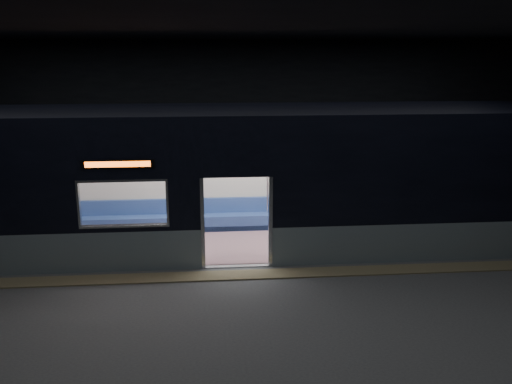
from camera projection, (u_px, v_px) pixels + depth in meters
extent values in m
cube|color=#47494C|center=(240.00, 287.00, 11.03)|extent=(24.00, 14.00, 0.01)
cube|color=black|center=(238.00, 32.00, 9.77)|extent=(24.00, 14.00, 0.04)
cube|color=black|center=(226.00, 121.00, 17.13)|extent=(24.00, 0.04, 5.00)
cube|color=black|center=(297.00, 377.00, 3.67)|extent=(24.00, 0.04, 5.00)
cube|color=#8C7F59|center=(238.00, 275.00, 11.55)|extent=(22.80, 0.50, 0.03)
cube|color=gray|center=(10.00, 254.00, 11.53)|extent=(8.30, 0.12, 0.90)
cube|color=gray|center=(449.00, 241.00, 12.34)|extent=(8.30, 0.12, 0.90)
cube|color=black|center=(1.00, 182.00, 11.12)|extent=(8.30, 0.12, 2.30)
cube|color=black|center=(456.00, 173.00, 11.94)|extent=(8.30, 0.12, 2.30)
cube|color=black|center=(236.00, 150.00, 11.39)|extent=(1.40, 0.12, 1.15)
cube|color=#B7BABC|center=(203.00, 224.00, 11.73)|extent=(0.08, 0.14, 2.05)
cube|color=#B7BABC|center=(270.00, 222.00, 11.85)|extent=(0.08, 0.14, 2.05)
cube|color=black|center=(118.00, 164.00, 11.16)|extent=(1.50, 0.04, 0.18)
cube|color=#EF5811|center=(118.00, 164.00, 11.16)|extent=(1.34, 0.03, 0.12)
cube|color=beige|center=(231.00, 169.00, 14.42)|extent=(18.00, 0.12, 3.20)
cube|color=black|center=(233.00, 112.00, 12.61)|extent=(18.00, 3.00, 0.15)
cube|color=#876267|center=(234.00, 244.00, 13.43)|extent=(17.76, 2.76, 0.04)
cube|color=beige|center=(233.00, 151.00, 12.85)|extent=(17.76, 2.76, 0.10)
cube|color=#315B8F|center=(232.00, 221.00, 14.45)|extent=(11.00, 0.48, 0.41)
cube|color=#315B8F|center=(231.00, 205.00, 14.54)|extent=(11.00, 0.10, 0.40)
cube|color=#6E5059|center=(88.00, 255.00, 12.05)|extent=(4.40, 0.48, 0.41)
cube|color=#6E5059|center=(378.00, 246.00, 12.60)|extent=(4.40, 0.48, 0.41)
cylinder|color=silver|center=(193.00, 213.00, 11.97)|extent=(0.04, 0.04, 2.26)
cylinder|color=silver|center=(195.00, 188.00, 14.15)|extent=(0.04, 0.04, 2.26)
cylinder|color=silver|center=(278.00, 211.00, 12.13)|extent=(0.04, 0.04, 2.26)
cylinder|color=silver|center=(267.00, 187.00, 14.31)|extent=(0.04, 0.04, 2.26)
cylinder|color=silver|center=(231.00, 159.00, 13.99)|extent=(11.00, 0.03, 0.03)
cube|color=black|center=(332.00, 211.00, 14.40)|extent=(0.16, 0.45, 0.15)
cube|color=black|center=(340.00, 211.00, 14.41)|extent=(0.16, 0.45, 0.15)
cylinder|color=black|center=(334.00, 223.00, 14.27)|extent=(0.11, 0.11, 0.43)
cylinder|color=black|center=(341.00, 223.00, 14.28)|extent=(0.11, 0.11, 0.43)
cube|color=#D26D8B|center=(334.00, 208.00, 14.58)|extent=(0.39, 0.21, 0.19)
cylinder|color=#D26D8B|center=(335.00, 196.00, 14.52)|extent=(0.43, 0.43, 0.50)
sphere|color=tan|center=(335.00, 183.00, 14.42)|extent=(0.20, 0.20, 0.20)
sphere|color=black|center=(335.00, 181.00, 14.44)|extent=(0.21, 0.21, 0.21)
cube|color=black|center=(338.00, 206.00, 14.30)|extent=(0.34, 0.31, 0.14)
cube|color=white|center=(414.00, 171.00, 14.79)|extent=(0.98, 0.03, 0.64)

